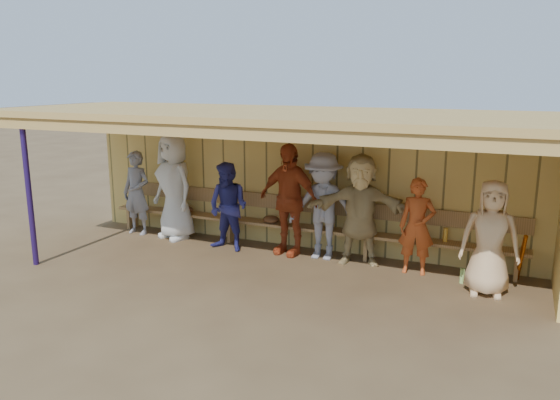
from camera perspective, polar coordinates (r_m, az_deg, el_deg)
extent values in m
plane|color=brown|center=(8.83, -0.93, -7.12)|extent=(90.00, 90.00, 0.00)
imported|color=gray|center=(10.90, -14.75, 0.73)|extent=(0.61, 0.42, 1.62)
imported|color=silver|center=(10.40, -11.01, 1.38)|extent=(1.13, 0.93, 1.99)
imported|color=navy|center=(9.56, -5.42, -0.73)|extent=(0.82, 0.67, 1.57)
imported|color=#B0401C|center=(9.30, 0.87, 0.06)|extent=(1.19, 0.66, 1.92)
imported|color=gray|center=(9.09, 4.52, -0.67)|extent=(1.18, 0.69, 1.80)
imported|color=tan|center=(8.90, 8.37, -0.99)|extent=(1.76, 0.89, 1.82)
imported|color=#BC4C1E|center=(8.67, 14.13, -2.70)|extent=(0.58, 0.41, 1.50)
imported|color=#E4B680|center=(8.10, 21.09, -3.76)|extent=(0.85, 0.60, 1.64)
cube|color=#E3BF61|center=(9.72, 2.39, 2.05)|extent=(8.60, 0.20, 2.40)
cube|color=tan|center=(8.33, -0.99, 8.95)|extent=(8.80, 3.20, 0.10)
cube|color=tan|center=(7.01, -6.19, 7.10)|extent=(8.80, 0.10, 0.18)
cube|color=tan|center=(10.51, -20.33, 8.19)|extent=(0.08, 3.00, 0.16)
cube|color=tan|center=(9.88, -16.32, 8.22)|extent=(0.08, 3.00, 0.16)
cube|color=tan|center=(9.30, -11.78, 8.21)|extent=(0.08, 3.00, 0.16)
cube|color=tan|center=(8.78, -6.68, 8.14)|extent=(0.08, 3.00, 0.16)
cube|color=tan|center=(8.34, -0.98, 7.99)|extent=(0.08, 3.00, 0.16)
cube|color=tan|center=(7.99, 5.27, 7.73)|extent=(0.08, 3.00, 0.16)
cube|color=tan|center=(7.74, 12.00, 7.35)|extent=(0.08, 3.00, 0.16)
cube|color=tan|center=(7.60, 19.06, 6.84)|extent=(0.08, 3.00, 0.16)
cube|color=tan|center=(7.58, 26.26, 6.22)|extent=(0.08, 3.00, 0.16)
cylinder|color=navy|center=(9.55, -24.76, 0.69)|extent=(0.09, 0.09, 2.40)
cube|color=#A97E48|center=(9.63, 1.71, -2.78)|extent=(7.60, 0.32, 0.05)
cube|color=#A97E48|center=(9.68, 2.09, -0.41)|extent=(7.60, 0.04, 0.26)
cube|color=#A97E48|center=(11.49, -15.15, -1.82)|extent=(0.06, 0.29, 0.40)
cube|color=#A97E48|center=(10.23, -5.02, -3.20)|extent=(0.06, 0.29, 0.40)
cube|color=#A97E48|center=(9.31, 9.12, -4.94)|extent=(0.06, 0.29, 0.40)
cube|color=#A97E48|center=(9.04, 23.47, -6.40)|extent=(0.06, 0.29, 0.40)
cylinder|color=#CA6017|center=(8.79, 23.89, -5.59)|extent=(0.13, 0.41, 0.80)
sphere|color=#C56217|center=(8.91, 21.09, -7.56)|extent=(0.08, 0.08, 0.08)
ellipsoid|color=#593319|center=(10.72, -10.74, -0.89)|extent=(0.30, 0.24, 0.14)
ellipsoid|color=#593319|center=(10.61, -9.83, -1.00)|extent=(0.30, 0.24, 0.14)
ellipsoid|color=#593319|center=(9.74, -0.94, -2.03)|extent=(0.30, 0.24, 0.14)
cylinder|color=#99BE5F|center=(9.11, 13.36, -3.15)|extent=(0.07, 0.07, 0.22)
cylinder|color=yellow|center=(9.04, 16.89, -3.49)|extent=(0.07, 0.07, 0.22)
cylinder|color=#A3D46A|center=(8.62, 18.51, -7.54)|extent=(0.07, 0.07, 0.22)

